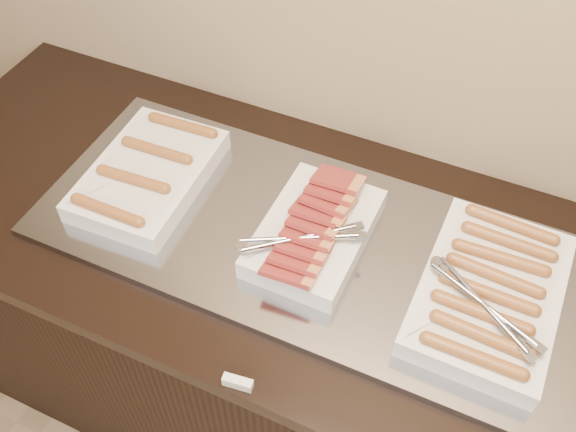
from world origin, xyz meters
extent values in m
cube|color=black|center=(0.00, 2.13, 0.43)|extent=(2.00, 0.70, 0.86)
cube|color=black|center=(0.00, 2.13, 0.88)|extent=(2.06, 0.76, 0.04)
cube|color=#90939D|center=(-0.02, 2.13, 0.91)|extent=(1.20, 0.50, 0.02)
cube|color=silver|center=(-0.42, 2.13, 0.95)|extent=(0.25, 0.37, 0.05)
cylinder|color=olive|center=(-0.42, 1.98, 0.98)|extent=(0.16, 0.03, 0.03)
cylinder|color=olive|center=(-0.42, 2.08, 0.98)|extent=(0.16, 0.04, 0.03)
cylinder|color=olive|center=(-0.42, 2.18, 0.98)|extent=(0.16, 0.03, 0.03)
cylinder|color=olive|center=(-0.41, 2.28, 0.98)|extent=(0.16, 0.03, 0.03)
cube|color=silver|center=(0.00, 2.13, 0.95)|extent=(0.22, 0.32, 0.05)
cube|color=maroon|center=(0.00, 2.01, 0.97)|extent=(0.11, 0.09, 0.04)
cube|color=maroon|center=(0.00, 2.04, 0.97)|extent=(0.11, 0.09, 0.04)
cube|color=maroon|center=(0.00, 2.07, 0.98)|extent=(0.11, 0.09, 0.04)
cube|color=maroon|center=(0.00, 2.10, 0.98)|extent=(0.11, 0.09, 0.04)
cube|color=maroon|center=(0.00, 2.13, 0.98)|extent=(0.11, 0.09, 0.04)
cube|color=maroon|center=(-0.01, 2.16, 0.99)|extent=(0.11, 0.09, 0.04)
cube|color=maroon|center=(0.00, 2.19, 0.99)|extent=(0.11, 0.10, 0.04)
cube|color=maroon|center=(0.00, 2.22, 0.99)|extent=(0.11, 0.09, 0.04)
cube|color=maroon|center=(0.00, 2.25, 0.99)|extent=(0.11, 0.09, 0.04)
cube|color=silver|center=(0.37, 2.13, 0.95)|extent=(0.27, 0.40, 0.05)
cylinder|color=olive|center=(0.37, 1.96, 0.98)|extent=(0.18, 0.03, 0.03)
cylinder|color=olive|center=(0.38, 2.01, 0.98)|extent=(0.18, 0.04, 0.03)
cylinder|color=olive|center=(0.37, 2.06, 0.98)|extent=(0.18, 0.03, 0.03)
cylinder|color=olive|center=(0.37, 2.11, 0.98)|extent=(0.18, 0.03, 0.03)
cylinder|color=olive|center=(0.37, 2.15, 0.98)|extent=(0.18, 0.04, 0.03)
cylinder|color=olive|center=(0.37, 2.20, 0.98)|extent=(0.18, 0.03, 0.03)
cylinder|color=olive|center=(0.38, 2.25, 0.98)|extent=(0.18, 0.03, 0.03)
cylinder|color=olive|center=(0.37, 2.30, 0.98)|extent=(0.18, 0.04, 0.03)
cube|color=silver|center=(0.00, 1.77, 0.91)|extent=(0.06, 0.02, 0.02)
camera|label=1|loc=(0.30, 1.32, 2.01)|focal=40.00mm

